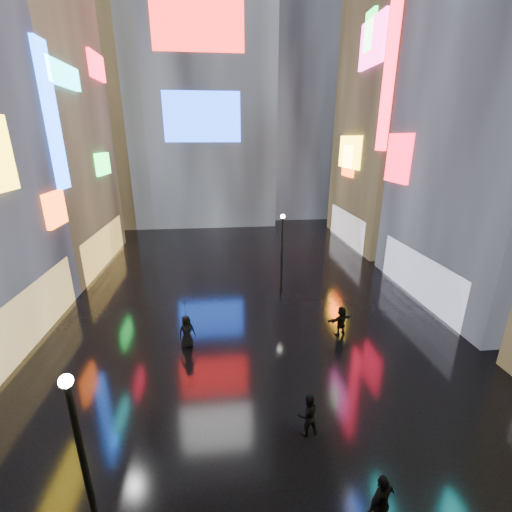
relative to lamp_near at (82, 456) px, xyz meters
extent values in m
plane|color=black|center=(4.87, 15.76, -2.94)|extent=(140.00, 140.00, 0.00)
cube|color=#FFC659|center=(-6.23, 9.76, -1.44)|extent=(0.20, 10.00, 3.00)
cube|color=#FF470C|center=(-5.98, 14.08, 3.12)|extent=(0.25, 2.24, 1.94)
cube|color=#1451FF|center=(-5.98, 15.76, 8.06)|extent=(0.25, 1.40, 8.00)
cube|color=black|center=(-11.13, 21.76, 8.06)|extent=(10.00, 12.00, 22.00)
cube|color=#FFC659|center=(-6.23, 21.76, -1.44)|extent=(0.20, 10.00, 3.00)
cube|color=#1CFE44|center=(-5.98, 23.58, 4.97)|extent=(0.25, 3.00, 1.71)
cube|color=#1AF5FF|center=(-5.98, 18.36, 10.66)|extent=(0.25, 4.84, 1.37)
cube|color=#FF0C26|center=(-5.98, 25.46, 12.36)|extent=(0.25, 3.32, 1.94)
cube|color=white|center=(15.97, 12.76, -1.44)|extent=(0.20, 9.00, 3.00)
cube|color=#FF0C26|center=(15.72, 16.88, 5.64)|extent=(0.25, 2.99, 3.26)
cube|color=#FF0C26|center=(15.72, 19.76, 11.06)|extent=(0.25, 1.40, 10.00)
cube|color=black|center=(20.87, 25.76, 11.06)|extent=(10.00, 12.00, 28.00)
cube|color=white|center=(15.97, 25.76, -1.44)|extent=(0.20, 9.00, 3.00)
cube|color=yellow|center=(15.72, 26.08, 5.71)|extent=(0.25, 4.92, 2.91)
cube|color=#FF32A8|center=(15.72, 23.26, 14.07)|extent=(0.25, 4.36, 3.46)
cube|color=#FF470C|center=(15.72, 26.19, 4.90)|extent=(0.25, 2.63, 2.87)
cube|color=#1CFE44|center=(15.72, 23.95, 14.99)|extent=(0.25, 1.69, 2.90)
cube|color=black|center=(1.87, 39.76, 18.06)|extent=(16.00, 14.00, 42.00)
cube|color=#FF1414|center=(1.87, 32.66, 18.06)|extent=(9.00, 0.20, 6.00)
cube|color=#194CFF|center=(1.87, 32.66, 9.06)|extent=(8.00, 0.20, 5.00)
cube|color=black|center=(13.87, 41.76, 14.06)|extent=(12.00, 12.00, 34.00)
cube|color=black|center=(-9.13, 37.76, 10.06)|extent=(10.00, 10.00, 26.00)
cylinder|color=black|center=(0.00, 0.00, -0.44)|extent=(0.16, 0.16, 5.00)
sphere|color=white|center=(0.00, 0.00, 2.11)|extent=(0.30, 0.30, 0.30)
cylinder|color=black|center=(7.45, 15.32, -0.44)|extent=(0.16, 0.16, 5.00)
sphere|color=white|center=(7.45, 15.32, 2.11)|extent=(0.30, 0.30, 0.30)
imported|color=black|center=(6.14, 2.83, -2.14)|extent=(0.87, 0.72, 1.61)
imported|color=black|center=(7.28, -0.39, -2.05)|extent=(1.12, 0.89, 1.78)
imported|color=black|center=(1.53, 8.67, -2.09)|extent=(0.99, 0.86, 1.70)
imported|color=black|center=(9.50, 8.96, -2.14)|extent=(1.56, 0.94, 1.60)
imported|color=black|center=(1.53, 8.67, -0.80)|extent=(1.23, 1.24, 0.88)
camera|label=1|loc=(3.35, -6.34, 6.95)|focal=24.00mm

